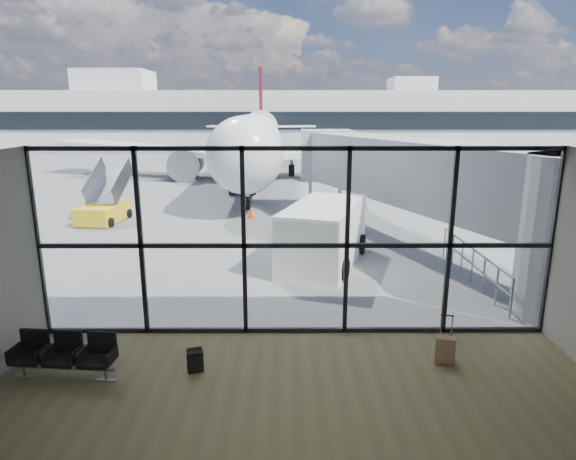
{
  "coord_description": "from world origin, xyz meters",
  "views": [
    {
      "loc": [
        -0.22,
        -10.79,
        5.24
      ],
      "look_at": [
        -0.16,
        3.0,
        1.83
      ],
      "focal_mm": 30.0,
      "sensor_mm": 36.0,
      "label": 1
    }
  ],
  "objects_px": {
    "seating_row": "(66,353)",
    "suitcase": "(445,350)",
    "service_van": "(323,234)",
    "airliner": "(256,138)",
    "belt_loader": "(245,182)",
    "backpack": "(195,361)",
    "mobile_stairs": "(104,210)"
  },
  "relations": [
    {
      "from": "backpack",
      "to": "airliner",
      "type": "distance_m",
      "value": 32.13
    },
    {
      "from": "backpack",
      "to": "service_van",
      "type": "bearing_deg",
      "value": 50.09
    },
    {
      "from": "belt_loader",
      "to": "mobile_stairs",
      "type": "bearing_deg",
      "value": -122.43
    },
    {
      "from": "seating_row",
      "to": "backpack",
      "type": "xyz_separation_m",
      "value": [
        2.57,
        0.16,
        -0.28
      ]
    },
    {
      "from": "seating_row",
      "to": "suitcase",
      "type": "xyz_separation_m",
      "value": [
        7.81,
        0.43,
        -0.19
      ]
    },
    {
      "from": "seating_row",
      "to": "airliner",
      "type": "distance_m",
      "value": 32.32
    },
    {
      "from": "backpack",
      "to": "suitcase",
      "type": "bearing_deg",
      "value": -13.32
    },
    {
      "from": "suitcase",
      "to": "backpack",
      "type": "bearing_deg",
      "value": -163.54
    },
    {
      "from": "mobile_stairs",
      "to": "service_van",
      "type": "bearing_deg",
      "value": -27.85
    },
    {
      "from": "belt_loader",
      "to": "mobile_stairs",
      "type": "xyz_separation_m",
      "value": [
        -6.1,
        -8.9,
        -0.09
      ]
    },
    {
      "from": "mobile_stairs",
      "to": "backpack",
      "type": "bearing_deg",
      "value": -57.52
    },
    {
      "from": "suitcase",
      "to": "service_van",
      "type": "relative_size",
      "value": 0.2
    },
    {
      "from": "service_van",
      "to": "seating_row",
      "type": "bearing_deg",
      "value": -109.58
    },
    {
      "from": "airliner",
      "to": "service_van",
      "type": "xyz_separation_m",
      "value": [
        3.77,
        -24.79,
        -1.97
      ]
    },
    {
      "from": "seating_row",
      "to": "backpack",
      "type": "height_order",
      "value": "seating_row"
    },
    {
      "from": "suitcase",
      "to": "service_van",
      "type": "distance_m",
      "value": 7.29
    },
    {
      "from": "belt_loader",
      "to": "suitcase",
      "type": "bearing_deg",
      "value": -72.83
    },
    {
      "from": "seating_row",
      "to": "belt_loader",
      "type": "xyz_separation_m",
      "value": [
        1.67,
        23.06,
        0.14
      ]
    },
    {
      "from": "seating_row",
      "to": "service_van",
      "type": "relative_size",
      "value": 0.4
    },
    {
      "from": "backpack",
      "to": "mobile_stairs",
      "type": "distance_m",
      "value": 15.66
    },
    {
      "from": "suitcase",
      "to": "service_van",
      "type": "height_order",
      "value": "service_van"
    },
    {
      "from": "suitcase",
      "to": "airliner",
      "type": "distance_m",
      "value": 32.38
    },
    {
      "from": "seating_row",
      "to": "mobile_stairs",
      "type": "bearing_deg",
      "value": 112.22
    },
    {
      "from": "seating_row",
      "to": "belt_loader",
      "type": "relative_size",
      "value": 0.49
    },
    {
      "from": "airliner",
      "to": "belt_loader",
      "type": "xyz_separation_m",
      "value": [
        -0.28,
        -9.1,
        -2.4
      ]
    },
    {
      "from": "airliner",
      "to": "mobile_stairs",
      "type": "xyz_separation_m",
      "value": [
        -6.39,
        -18.0,
        -2.49
      ]
    },
    {
      "from": "service_van",
      "to": "airliner",
      "type": "bearing_deg",
      "value": 116.92
    },
    {
      "from": "seating_row",
      "to": "suitcase",
      "type": "bearing_deg",
      "value": 7.98
    },
    {
      "from": "belt_loader",
      "to": "service_van",
      "type": "bearing_deg",
      "value": -73.52
    },
    {
      "from": "belt_loader",
      "to": "seating_row",
      "type": "bearing_deg",
      "value": -92.16
    },
    {
      "from": "airliner",
      "to": "belt_loader",
      "type": "relative_size",
      "value": 9.08
    },
    {
      "from": "seating_row",
      "to": "mobile_stairs",
      "type": "distance_m",
      "value": 14.84
    }
  ]
}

